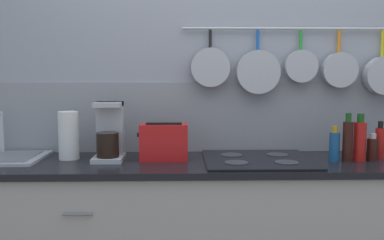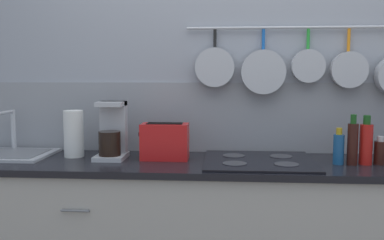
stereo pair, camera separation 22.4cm
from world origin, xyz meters
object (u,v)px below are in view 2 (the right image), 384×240
Objects in this scene: coffee_maker at (112,134)px; toaster at (165,141)px; paper_towel_roll at (74,134)px; bottle_sesame_oil at (353,143)px; bottle_cooking_wine at (366,143)px; bottle_hot_sauce at (339,148)px; bottle_olive_oil at (380,152)px.

coffee_maker reaches higher than toaster.
bottle_sesame_oil is (1.49, -0.10, -0.02)m from paper_towel_roll.
bottle_hot_sauce is at bearing -177.36° from bottle_cooking_wine.
paper_towel_roll is 1.80× the size of bottle_olive_oil.
paper_towel_roll is 0.52m from toaster.
bottle_hot_sauce is (1.42, -0.09, -0.05)m from paper_towel_roll.
bottle_hot_sauce is 0.73× the size of bottle_sesame_oil.
paper_towel_roll is 1.56m from bottle_cooking_wine.
bottle_olive_oil is at bearing 5.49° from bottle_hot_sauce.
bottle_sesame_oil reaches higher than bottle_olive_oil.
coffee_maker is 1.21× the size of bottle_sesame_oil.
bottle_olive_oil is at bearing -2.34° from coffee_maker.
bottle_cooking_wine is at bearing -3.25° from paper_towel_roll.
bottle_olive_oil is at bearing -1.99° from toaster.
coffee_maker is 1.24× the size of bottle_cooking_wine.
bottle_olive_oil is (0.21, 0.02, -0.02)m from bottle_hot_sauce.
toaster is at bearing 178.01° from bottle_olive_oil.
coffee_maker is 0.30m from toaster.
toaster reaches higher than bottle_olive_oil.
coffee_maker is at bearing 176.28° from bottle_hot_sauce.
bottle_hot_sauce is at bearing -3.72° from coffee_maker.
paper_towel_roll is at bearing 176.04° from toaster.
bottle_sesame_oil is at bearing -4.00° from paper_towel_roll.
bottle_sesame_oil is at bearing -4.02° from toaster.
bottle_olive_oil is (0.15, 0.03, -0.05)m from bottle_sesame_oil.
paper_towel_roll is 1.49m from bottle_sesame_oil.
paper_towel_roll is 1.43m from bottle_hot_sauce.
bottle_sesame_oil is (0.07, -0.01, 0.03)m from bottle_hot_sauce.
coffee_maker is at bearing 176.07° from bottle_sesame_oil.
bottle_cooking_wine is 0.09m from bottle_olive_oil.
bottle_hot_sauce is at bearing -174.51° from bottle_olive_oil.
bottle_olive_oil is (1.12, -0.04, -0.03)m from toaster.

